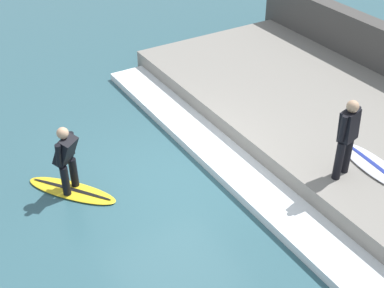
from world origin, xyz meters
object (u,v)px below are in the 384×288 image
(surfboard_riding, at_px, (72,190))
(surfboard_waiting_near, at_px, (374,166))
(surfer_waiting_near, at_px, (347,135))
(surfer_riding, at_px, (66,156))

(surfboard_riding, xyz_separation_m, surfboard_waiting_near, (4.79, -2.78, 0.49))
(surfer_waiting_near, bearing_deg, surfer_riding, 147.41)
(surfer_riding, distance_m, surfboard_waiting_near, 5.55)
(surfboard_waiting_near, bearing_deg, surfer_riding, 149.83)
(surfboard_riding, xyz_separation_m, surfer_waiting_near, (4.10, -2.62, 1.30))
(surfboard_waiting_near, bearing_deg, surfboard_riding, 149.83)
(surfboard_riding, bearing_deg, surfer_riding, 180.00)
(surfboard_riding, relative_size, surfer_waiting_near, 1.17)
(surfer_riding, relative_size, surfboard_waiting_near, 0.79)
(surfer_riding, xyz_separation_m, surfer_waiting_near, (4.10, -2.62, 0.53))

